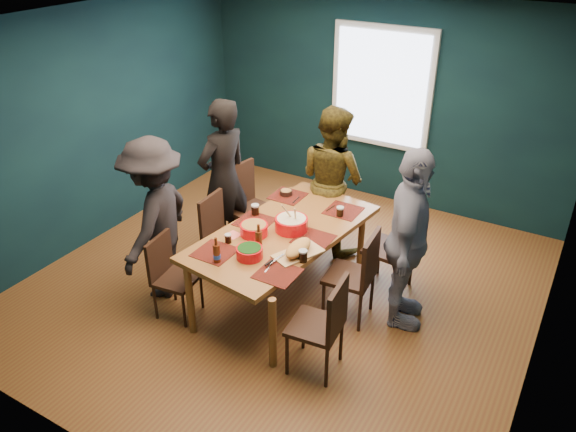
% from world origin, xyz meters
% --- Properties ---
extents(room, '(5.01, 5.01, 2.71)m').
position_xyz_m(room, '(0.00, 0.27, 1.37)').
color(room, brown).
rests_on(room, ground).
extents(dining_table, '(1.28, 2.16, 0.78)m').
position_xyz_m(dining_table, '(0.08, -0.14, 0.70)').
color(dining_table, brown).
rests_on(dining_table, floor).
extents(chair_left_far, '(0.53, 0.53, 1.03)m').
position_xyz_m(chair_left_far, '(-0.77, 0.49, 0.60)').
color(chair_left_far, '#321C10').
rests_on(chair_left_far, floor).
extents(chair_left_mid, '(0.44, 0.44, 0.92)m').
position_xyz_m(chair_left_mid, '(-0.72, -0.11, 0.54)').
color(chair_left_mid, '#321C10').
rests_on(chair_left_mid, floor).
extents(chair_left_near, '(0.43, 0.43, 0.84)m').
position_xyz_m(chair_left_near, '(-0.73, -0.94, 0.49)').
color(chair_left_near, '#321C10').
rests_on(chair_left_near, floor).
extents(chair_right_far, '(0.48, 0.48, 0.98)m').
position_xyz_m(chair_right_far, '(1.06, 0.51, 0.57)').
color(chair_right_far, '#321C10').
rests_on(chair_right_far, floor).
extents(chair_right_mid, '(0.47, 0.47, 0.96)m').
position_xyz_m(chair_right_mid, '(0.89, -0.10, 0.56)').
color(chair_right_mid, '#321C10').
rests_on(chair_right_mid, floor).
extents(chair_right_near, '(0.46, 0.46, 0.93)m').
position_xyz_m(chair_right_near, '(0.95, -0.90, 0.54)').
color(chair_right_near, '#321C10').
rests_on(chair_right_near, floor).
extents(person_far_left, '(0.58, 0.75, 1.83)m').
position_xyz_m(person_far_left, '(-0.95, 0.29, 0.92)').
color(person_far_left, black).
rests_on(person_far_left, floor).
extents(person_back, '(1.00, 0.89, 1.71)m').
position_xyz_m(person_back, '(0.05, 1.02, 0.86)').
color(person_back, black).
rests_on(person_back, floor).
extents(person_right, '(0.70, 1.13, 1.80)m').
position_xyz_m(person_right, '(1.27, 0.09, 0.90)').
color(person_right, silver).
rests_on(person_right, floor).
extents(person_near_left, '(0.88, 1.22, 1.70)m').
position_xyz_m(person_near_left, '(-1.05, -0.70, 0.85)').
color(person_near_left, black).
rests_on(person_near_left, floor).
extents(bowl_salad, '(0.27, 0.27, 0.11)m').
position_xyz_m(bowl_salad, '(-0.12, -0.35, 0.84)').
color(bowl_salad, red).
rests_on(bowl_salad, dining_table).
extents(bowl_dumpling, '(0.32, 0.32, 0.30)m').
position_xyz_m(bowl_dumpling, '(0.15, -0.09, 0.85)').
color(bowl_dumpling, red).
rests_on(bowl_dumpling, dining_table).
extents(bowl_herbs, '(0.24, 0.24, 0.11)m').
position_xyz_m(bowl_herbs, '(0.07, -0.71, 0.83)').
color(bowl_herbs, red).
rests_on(bowl_herbs, dining_table).
extents(cutting_board, '(0.40, 0.60, 0.13)m').
position_xyz_m(cutting_board, '(0.43, -0.45, 0.84)').
color(cutting_board, tan).
rests_on(cutting_board, dining_table).
extents(small_bowl, '(0.14, 0.14, 0.06)m').
position_xyz_m(small_bowl, '(-0.28, 0.54, 0.81)').
color(small_bowl, black).
rests_on(small_bowl, dining_table).
extents(beer_bottle_a, '(0.07, 0.07, 0.25)m').
position_xyz_m(beer_bottle_a, '(-0.14, -0.92, 0.87)').
color(beer_bottle_a, '#4D1E0D').
rests_on(beer_bottle_a, dining_table).
extents(beer_bottle_b, '(0.06, 0.06, 0.25)m').
position_xyz_m(beer_bottle_b, '(0.06, -0.54, 0.88)').
color(beer_bottle_b, '#4D1E0D').
rests_on(beer_bottle_b, dining_table).
extents(cola_glass_a, '(0.06, 0.06, 0.09)m').
position_xyz_m(cola_glass_a, '(-0.25, -0.60, 0.83)').
color(cola_glass_a, black).
rests_on(cola_glass_a, dining_table).
extents(cola_glass_b, '(0.08, 0.08, 0.11)m').
position_xyz_m(cola_glass_b, '(0.52, -0.52, 0.84)').
color(cola_glass_b, black).
rests_on(cola_glass_b, dining_table).
extents(cola_glass_c, '(0.08, 0.08, 0.11)m').
position_xyz_m(cola_glass_c, '(0.44, 0.40, 0.84)').
color(cola_glass_c, black).
rests_on(cola_glass_c, dining_table).
extents(cola_glass_d, '(0.08, 0.08, 0.11)m').
position_xyz_m(cola_glass_d, '(-0.33, -0.01, 0.84)').
color(cola_glass_d, black).
rests_on(cola_glass_d, dining_table).
extents(napkin_a, '(0.16, 0.16, 0.00)m').
position_xyz_m(napkin_a, '(0.45, -0.05, 0.78)').
color(napkin_a, '#FF746B').
rests_on(napkin_a, dining_table).
extents(napkin_b, '(0.15, 0.15, 0.00)m').
position_xyz_m(napkin_b, '(-0.29, -0.47, 0.78)').
color(napkin_b, '#FF746B').
rests_on(napkin_b, dining_table).
extents(napkin_c, '(0.18, 0.18, 0.00)m').
position_xyz_m(napkin_c, '(0.43, -0.89, 0.78)').
color(napkin_c, '#FF746B').
rests_on(napkin_c, dining_table).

